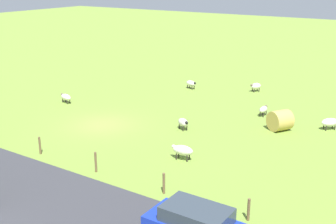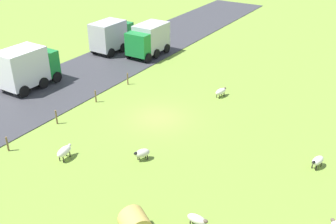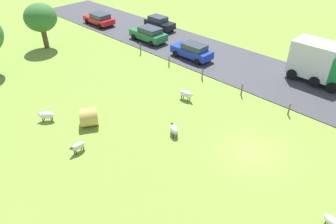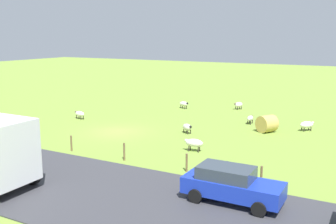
{
  "view_description": "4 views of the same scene",
  "coord_description": "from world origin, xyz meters",
  "px_view_note": "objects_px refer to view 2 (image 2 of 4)",
  "views": [
    {
      "loc": [
        20.81,
        19.05,
        9.8
      ],
      "look_at": [
        -1.96,
        4.03,
        1.09
      ],
      "focal_mm": 46.78,
      "sensor_mm": 36.0,
      "label": 1
    },
    {
      "loc": [
        -14.32,
        21.29,
        13.97
      ],
      "look_at": [
        -1.8,
        1.45,
        1.65
      ],
      "focal_mm": 41.83,
      "sensor_mm": 36.0,
      "label": 2
    },
    {
      "loc": [
        -15.07,
        -6.68,
        13.59
      ],
      "look_at": [
        -1.66,
        6.15,
        1.16
      ],
      "focal_mm": 33.56,
      "sensor_mm": 36.0,
      "label": 3
    },
    {
      "loc": [
        24.71,
        18.03,
        7.49
      ],
      "look_at": [
        -2.72,
        3.08,
        1.42
      ],
      "focal_mm": 42.36,
      "sensor_mm": 36.0,
      "label": 4
    }
  ],
  "objects_px": {
    "truck_1": "(111,35)",
    "truck_2": "(148,39)",
    "sheep_1": "(318,161)",
    "sheep_4": "(221,91)",
    "sheep_5": "(64,151)",
    "truck_0": "(27,67)",
    "sheep_2": "(142,153)",
    "sheep_6": "(197,219)",
    "hay_bale_0": "(135,224)"
  },
  "relations": [
    {
      "from": "sheep_2",
      "to": "truck_1",
      "type": "relative_size",
      "value": 0.23
    },
    {
      "from": "truck_1",
      "to": "truck_2",
      "type": "relative_size",
      "value": 0.99
    },
    {
      "from": "sheep_1",
      "to": "hay_bale_0",
      "type": "bearing_deg",
      "value": 59.64
    },
    {
      "from": "sheep_1",
      "to": "sheep_2",
      "type": "relative_size",
      "value": 1.1
    },
    {
      "from": "hay_bale_0",
      "to": "truck_0",
      "type": "bearing_deg",
      "value": -26.62
    },
    {
      "from": "sheep_6",
      "to": "hay_bale_0",
      "type": "bearing_deg",
      "value": 41.91
    },
    {
      "from": "sheep_1",
      "to": "truck_0",
      "type": "bearing_deg",
      "value": 2.73
    },
    {
      "from": "sheep_5",
      "to": "sheep_4",
      "type": "bearing_deg",
      "value": -107.76
    },
    {
      "from": "hay_bale_0",
      "to": "truck_1",
      "type": "distance_m",
      "value": 27.27
    },
    {
      "from": "sheep_1",
      "to": "truck_2",
      "type": "distance_m",
      "value": 22.98
    },
    {
      "from": "sheep_2",
      "to": "truck_2",
      "type": "relative_size",
      "value": 0.22
    },
    {
      "from": "hay_bale_0",
      "to": "truck_2",
      "type": "bearing_deg",
      "value": -56.65
    },
    {
      "from": "hay_bale_0",
      "to": "truck_0",
      "type": "height_order",
      "value": "truck_0"
    },
    {
      "from": "sheep_4",
      "to": "hay_bale_0",
      "type": "distance_m",
      "value": 16.52
    },
    {
      "from": "truck_1",
      "to": "truck_2",
      "type": "bearing_deg",
      "value": -165.69
    },
    {
      "from": "sheep_4",
      "to": "truck_0",
      "type": "xyz_separation_m",
      "value": [
        14.9,
        7.12,
        1.44
      ]
    },
    {
      "from": "sheep_1",
      "to": "sheep_5",
      "type": "xyz_separation_m",
      "value": [
        13.51,
        7.44,
        0.07
      ]
    },
    {
      "from": "sheep_6",
      "to": "hay_bale_0",
      "type": "distance_m",
      "value": 3.02
    },
    {
      "from": "sheep_1",
      "to": "sheep_4",
      "type": "relative_size",
      "value": 0.92
    },
    {
      "from": "truck_1",
      "to": "sheep_1",
      "type": "bearing_deg",
      "value": 157.29
    },
    {
      "from": "sheep_4",
      "to": "sheep_6",
      "type": "relative_size",
      "value": 1.17
    },
    {
      "from": "sheep_4",
      "to": "truck_1",
      "type": "xyz_separation_m",
      "value": [
        14.92,
        -4.13,
        1.34
      ]
    },
    {
      "from": "sheep_2",
      "to": "sheep_4",
      "type": "height_order",
      "value": "sheep_2"
    },
    {
      "from": "sheep_5",
      "to": "truck_2",
      "type": "relative_size",
      "value": 0.27
    },
    {
      "from": "truck_2",
      "to": "truck_1",
      "type": "bearing_deg",
      "value": 14.31
    },
    {
      "from": "sheep_6",
      "to": "truck_0",
      "type": "distance_m",
      "value": 21.6
    },
    {
      "from": "sheep_1",
      "to": "truck_1",
      "type": "relative_size",
      "value": 0.25
    },
    {
      "from": "sheep_4",
      "to": "truck_1",
      "type": "distance_m",
      "value": 15.54
    },
    {
      "from": "truck_2",
      "to": "sheep_5",
      "type": "bearing_deg",
      "value": 109.4
    },
    {
      "from": "truck_1",
      "to": "sheep_5",
      "type": "bearing_deg",
      "value": 121.19
    },
    {
      "from": "sheep_5",
      "to": "truck_2",
      "type": "distance_m",
      "value": 19.74
    },
    {
      "from": "sheep_4",
      "to": "truck_1",
      "type": "height_order",
      "value": "truck_1"
    },
    {
      "from": "truck_0",
      "to": "truck_1",
      "type": "height_order",
      "value": "truck_0"
    },
    {
      "from": "sheep_4",
      "to": "hay_bale_0",
      "type": "xyz_separation_m",
      "value": [
        -3.22,
        16.2,
        0.19
      ]
    },
    {
      "from": "sheep_5",
      "to": "hay_bale_0",
      "type": "bearing_deg",
      "value": 159.66
    },
    {
      "from": "sheep_5",
      "to": "sheep_2",
      "type": "bearing_deg",
      "value": -148.88
    },
    {
      "from": "sheep_5",
      "to": "hay_bale_0",
      "type": "xyz_separation_m",
      "value": [
        -7.52,
        2.79,
        0.1
      ]
    },
    {
      "from": "sheep_1",
      "to": "sheep_4",
      "type": "xyz_separation_m",
      "value": [
        9.22,
        -5.97,
        -0.01
      ]
    },
    {
      "from": "sheep_2",
      "to": "sheep_5",
      "type": "xyz_separation_m",
      "value": [
        4.14,
        2.5,
        0.07
      ]
    },
    {
      "from": "truck_1",
      "to": "sheep_2",
      "type": "bearing_deg",
      "value": 134.47
    },
    {
      "from": "truck_0",
      "to": "sheep_4",
      "type": "bearing_deg",
      "value": -154.45
    },
    {
      "from": "sheep_1",
      "to": "truck_2",
      "type": "xyz_separation_m",
      "value": [
        20.06,
        -11.14,
        1.3
      ]
    },
    {
      "from": "sheep_2",
      "to": "truck_0",
      "type": "relative_size",
      "value": 0.22
    },
    {
      "from": "sheep_5",
      "to": "truck_0",
      "type": "bearing_deg",
      "value": -30.7
    },
    {
      "from": "hay_bale_0",
      "to": "truck_1",
      "type": "bearing_deg",
      "value": -48.26
    },
    {
      "from": "sheep_5",
      "to": "hay_bale_0",
      "type": "distance_m",
      "value": 8.02
    },
    {
      "from": "sheep_2",
      "to": "sheep_6",
      "type": "relative_size",
      "value": 0.97
    },
    {
      "from": "sheep_1",
      "to": "sheep_4",
      "type": "distance_m",
      "value": 10.98
    },
    {
      "from": "sheep_6",
      "to": "hay_bale_0",
      "type": "relative_size",
      "value": 0.84
    },
    {
      "from": "sheep_5",
      "to": "truck_2",
      "type": "bearing_deg",
      "value": -70.6
    }
  ]
}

